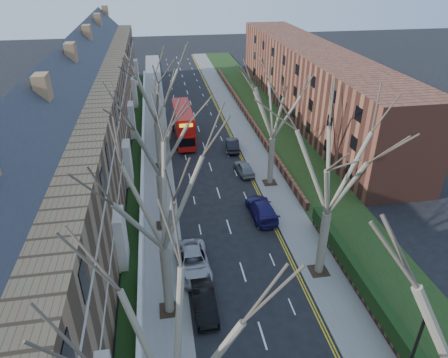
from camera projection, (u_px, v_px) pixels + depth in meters
name	position (u px, v px, depth m)	size (l,w,h in m)	color
pavement_left	(156.00, 131.00, 55.57)	(3.00, 102.00, 0.12)	slate
pavement_right	(240.00, 126.00, 57.34)	(3.00, 102.00, 0.12)	slate
terrace_left	(85.00, 116.00, 44.90)	(9.70, 78.00, 13.60)	#8F6B49
flats_right	(310.00, 81.00, 60.11)	(13.97, 54.00, 10.00)	brown
wall_hedge_right	(386.00, 319.00, 25.10)	(0.70, 24.00, 1.80)	#513522
front_wall_left	(143.00, 152.00, 48.14)	(0.30, 78.00, 1.00)	white
grass_verge_right	(270.00, 123.00, 57.96)	(6.00, 102.00, 0.06)	#183212
tree_left_near	(168.00, 345.00, 14.19)	(9.80, 9.80, 13.73)	#706450
tree_left_mid	(159.00, 190.00, 22.53)	(10.50, 10.50, 14.71)	#706450
tree_left_far	(156.00, 130.00, 31.32)	(10.15, 10.15, 14.22)	#706450
tree_left_dist	(153.00, 85.00, 41.54)	(10.50, 10.50, 14.71)	#706450
tree_right_mid	(335.00, 160.00, 25.93)	(10.50, 10.50, 14.71)	#706450
tree_right_far	(275.00, 100.00, 38.18)	(10.15, 10.15, 14.22)	#706450
double_decker_bus	(183.00, 125.00, 52.24)	(2.61, 9.94, 4.19)	#B6110D
car_left_mid	(204.00, 302.00, 26.89)	(1.48, 4.23, 1.39)	black
car_left_far	(193.00, 262.00, 30.43)	(2.44, 5.30, 1.47)	#ABAAB0
car_right_near	(262.00, 209.00, 36.93)	(2.13, 5.23, 1.52)	navy
car_right_mid	(244.00, 168.00, 44.39)	(1.58, 3.93, 1.34)	gray
car_right_far	(232.00, 145.00, 49.90)	(1.48, 4.25, 1.40)	black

